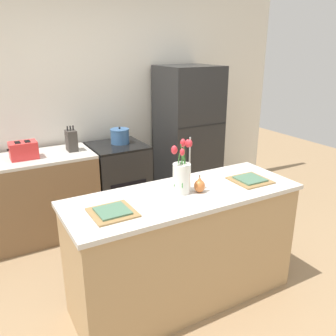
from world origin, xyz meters
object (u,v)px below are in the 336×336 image
refrigerator (188,137)px  flower_vase (182,175)px  stove_range (119,182)px  pear_figurine (199,185)px  plate_setting_right (250,180)px  cooking_pot (120,136)px  toaster (23,150)px  plate_setting_left (113,212)px  knife_block (71,141)px

refrigerator → flower_vase: 1.92m
stove_range → pear_figurine: (0.00, -1.64, 0.54)m
refrigerator → plate_setting_right: (-0.46, -1.65, 0.07)m
cooking_pot → toaster: bearing=-176.2°
flower_vase → plate_setting_left: flower_vase is taller
plate_setting_right → pear_figurine: bearing=178.3°
plate_setting_right → knife_block: bearing=120.8°
plate_setting_left → cooking_pot: bearing=66.2°
refrigerator → plate_setting_left: refrigerator is taller
flower_vase → knife_block: (-0.39, 1.59, -0.06)m
plate_setting_left → knife_block: size_ratio=1.07×
knife_block → pear_figurine: bearing=-72.9°
pear_figurine → plate_setting_right: pear_figurine is taller
stove_range → refrigerator: (0.95, 0.00, 0.42)m
plate_setting_right → refrigerator: bearing=74.5°
plate_setting_left → toaster: size_ratio=1.03×
refrigerator → knife_block: size_ratio=6.45×
stove_range → pear_figurine: size_ratio=6.63×
pear_figurine → knife_block: bearing=107.1°
toaster → knife_block: size_ratio=1.04×
pear_figurine → plate_setting_right: bearing=-1.7°
stove_range → refrigerator: 1.04m
cooking_pot → plate_setting_right: bearing=-75.7°
flower_vase → cooking_pot: bearing=83.9°
stove_range → refrigerator: size_ratio=0.52×
stove_range → plate_setting_right: bearing=-73.5°
plate_setting_left → refrigerator: bearing=45.3°
plate_setting_left → cooking_pot: (0.75, 1.70, 0.04)m
stove_range → plate_setting_left: size_ratio=3.14×
knife_block → flower_vase: bearing=-76.3°
stove_range → plate_setting_left: (-0.69, -1.65, 0.49)m
flower_vase → cooking_pot: (0.17, 1.62, -0.09)m
plate_setting_left → knife_block: (0.19, 1.67, 0.07)m
flower_vase → cooking_pot: 1.63m
pear_figurine → knife_block: (-0.51, 1.65, 0.03)m
pear_figurine → plate_setting_right: size_ratio=0.47×
refrigerator → cooking_pot: refrigerator is taller
stove_range → toaster: toaster is taller
pear_figurine → toaster: 1.90m
stove_range → pear_figurine: bearing=-89.8°
knife_block → toaster: bearing=-175.1°
refrigerator → flower_vase: refrigerator is taller
refrigerator → toaster: 1.95m
refrigerator → flower_vase: bearing=-124.0°
stove_range → cooking_pot: 0.54m
flower_vase → toaster: 1.78m
flower_vase → plate_setting_right: flower_vase is taller
toaster → flower_vase: bearing=-60.6°
pear_figurine → cooking_pot: size_ratio=0.63×
refrigerator → plate_setting_left: bearing=-134.7°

